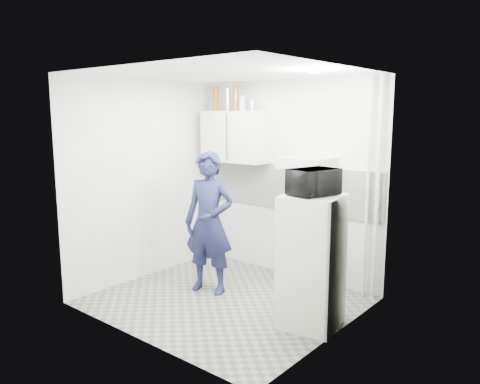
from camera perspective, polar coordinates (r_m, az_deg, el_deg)
The scene contains 22 objects.
floor at distance 5.64m, azimuth -1.79°, elevation -13.05°, with size 2.80×2.80×0.00m, color slate.
ceiling at distance 5.22m, azimuth -1.94°, elevation 14.30°, with size 2.80×2.80×0.00m, color white.
wall_back at distance 6.26m, azimuth 5.72°, elevation 1.55°, with size 2.80×2.80×0.00m, color white.
wall_left at distance 6.28m, azimuth -11.50°, elevation 1.43°, with size 2.60×2.60×0.00m, color white.
wall_right at distance 4.49m, azimuth 11.68°, elevation -1.79°, with size 2.60×2.60×0.00m, color white.
person at distance 5.68m, azimuth -3.79°, elevation -3.75°, with size 0.63×0.41×1.73m, color #181B3B.
stove at distance 6.01m, azimuth 7.71°, elevation -7.42°, with size 0.53×0.53×0.84m, color beige.
fridge at distance 4.85m, azimuth 8.70°, elevation -8.36°, with size 0.57×0.57×1.37m, color beige.
stove_top at distance 5.90m, azimuth 7.81°, elevation -3.37°, with size 0.50×0.50×0.03m, color black.
saucepan at distance 5.87m, azimuth 7.86°, elevation -2.83°, with size 0.16×0.16×0.09m, color silver.
microwave at distance 4.67m, azimuth 8.96°, elevation 1.21°, with size 0.32×0.48×0.26m, color black.
bottle_a at distance 6.75m, azimuth -2.99°, elevation 11.27°, with size 0.08×0.08×0.34m, color brown.
bottle_c at distance 6.60m, azimuth -1.54°, elevation 11.18°, with size 0.07×0.07×0.31m, color silver.
bottle_d at distance 6.51m, azimuth -0.55°, elevation 11.35°, with size 0.08×0.08×0.34m, color brown.
canister_a at distance 6.43m, azimuth 0.33°, elevation 10.77°, with size 0.08×0.08×0.21m, color #B2B7BC.
canister_b at distance 6.33m, azimuth 1.42°, elevation 10.47°, with size 0.07×0.07×0.14m, color silver.
upper_cabinet at distance 6.52m, azimuth -0.58°, elevation 6.77°, with size 1.00×0.35×0.70m, color beige.
range_hood at distance 5.78m, azimuth 8.10°, elevation 3.52°, with size 0.60×0.50×0.14m, color beige.
backsplash at distance 6.26m, azimuth 5.63°, elevation 0.63°, with size 2.74×0.03×0.60m, color white.
pipe_a at distance 5.58m, azimuth 16.42°, elevation 0.21°, with size 0.05×0.05×2.60m, color beige.
pipe_b at distance 5.62m, azimuth 15.29°, elevation 0.34°, with size 0.04×0.04×2.60m, color beige.
ceiling_spot_fixture at distance 4.79m, azimuth 9.01°, elevation 14.25°, with size 0.10×0.10×0.02m, color white.
Camera 1 is at (3.44, -3.90, 2.17)m, focal length 35.00 mm.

